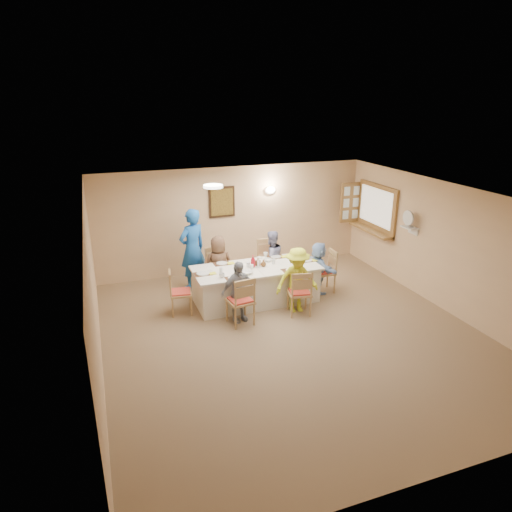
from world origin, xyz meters
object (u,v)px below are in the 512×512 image
object	(u,v)px
desk_fan	(409,221)
chair_left_end	(181,292)
diner_front_left	(238,292)
condiment_ketchup	(253,261)
dining_table	(256,284)
chair_back_right	(269,262)
diner_right_end	(319,268)
chair_right_end	(324,271)
diner_back_right	(271,259)
chair_front_left	(240,300)
caregiver	(192,249)
serving_hatch	(377,208)
chair_back_left	(217,270)
diner_back_left	(219,265)
diner_front_right	(297,280)
chair_front_right	(299,292)

from	to	relation	value
desk_fan	chair_left_end	bearing A→B (deg)	174.22
diner_front_left	condiment_ketchup	xyz separation A→B (m)	(0.54, 0.71, 0.29)
dining_table	chair_back_right	bearing A→B (deg)	53.13
diner_right_end	chair_right_end	bearing A→B (deg)	-92.29
chair_right_end	diner_back_right	distance (m)	1.18
chair_front_left	caregiver	world-z (taller)	caregiver
desk_fan	diner_front_left	world-z (taller)	desk_fan
desk_fan	condiment_ketchup	world-z (taller)	desk_fan
diner_front_left	diner_right_end	xyz separation A→B (m)	(2.02, 0.68, -0.03)
serving_hatch	condiment_ketchup	distance (m)	3.57
chair_back_left	diner_back_left	distance (m)	0.20
desk_fan	diner_back_left	bearing A→B (deg)	163.15
desk_fan	chair_back_right	bearing A→B (deg)	154.11
chair_right_end	condiment_ketchup	size ratio (longest dim) A/B	3.72
dining_table	chair_back_right	size ratio (longest dim) A/B	2.52
diner_front_right	diner_right_end	bearing A→B (deg)	45.33
dining_table	diner_front_left	size ratio (longest dim) A/B	2.15
diner_back_right	desk_fan	bearing A→B (deg)	146.00
chair_right_end	caregiver	xyz separation A→B (m)	(-2.60, 1.15, 0.43)
diner_right_end	condiment_ketchup	size ratio (longest dim) A/B	4.49
chair_front_right	chair_right_end	xyz separation A→B (m)	(0.95, 0.80, 0.00)
serving_hatch	chair_back_right	bearing A→B (deg)	-178.67
chair_left_end	chair_front_right	bearing A→B (deg)	-101.83
chair_front_right	diner_back_right	size ratio (longest dim) A/B	0.73
chair_back_right	diner_front_right	world-z (taller)	diner_front_right
chair_front_left	diner_front_left	distance (m)	0.17
chair_right_end	diner_back_left	distance (m)	2.26
diner_right_end	caregiver	distance (m)	2.74
chair_back_left	diner_front_left	xyz separation A→B (m)	(0.00, -1.48, 0.12)
serving_hatch	diner_back_left	size ratio (longest dim) A/B	1.18
diner_back_right	condiment_ketchup	distance (m)	0.96
diner_right_end	chair_left_end	bearing A→B (deg)	87.71
chair_back_right	caregiver	distance (m)	1.73
condiment_ketchup	chair_right_end	bearing A→B (deg)	-0.99
desk_fan	chair_left_end	size ratio (longest dim) A/B	0.34
desk_fan	condiment_ketchup	xyz separation A→B (m)	(-3.31, 0.51, -0.66)
dining_table	chair_right_end	distance (m)	1.55
condiment_ketchup	diner_back_right	bearing A→B (deg)	44.77
chair_left_end	chair_right_end	distance (m)	3.10
desk_fan	chair_left_end	distance (m)	4.95
diner_front_left	chair_front_left	bearing A→B (deg)	-101.99
serving_hatch	diner_back_right	xyz separation A→B (m)	(-2.76, -0.18, -0.87)
serving_hatch	chair_front_right	distance (m)	3.39
chair_front_right	serving_hatch	bearing A→B (deg)	-137.40
diner_front_left	caregiver	xyz separation A→B (m)	(-0.45, 1.83, 0.30)
diner_front_left	caregiver	size ratio (longest dim) A/B	0.66
caregiver	chair_left_end	bearing A→B (deg)	41.88
diner_back_right	diner_back_left	bearing A→B (deg)	-10.25
desk_fan	chair_left_end	world-z (taller)	desk_fan
chair_front_left	diner_front_left	size ratio (longest dim) A/B	0.81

